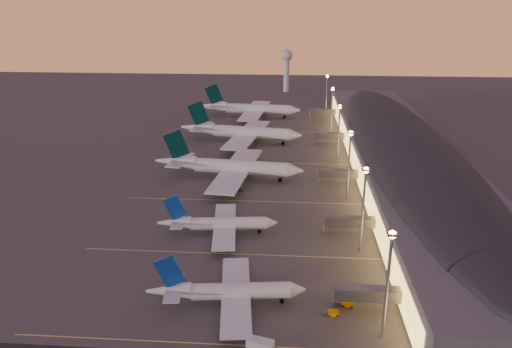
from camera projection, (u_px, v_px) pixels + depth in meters
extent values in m
plane|color=#3D3B39|center=(238.00, 246.00, 149.44)|extent=(700.00, 700.00, 0.00)
cylinder|color=silver|center=(241.00, 291.00, 120.03)|extent=(24.06, 6.71, 4.04)
cone|color=silver|center=(298.00, 290.00, 120.55)|extent=(4.27, 4.45, 4.04)
cone|color=silver|center=(169.00, 291.00, 119.22)|extent=(11.12, 5.23, 4.04)
cube|color=silver|center=(236.00, 294.00, 120.23)|extent=(10.71, 34.63, 0.44)
cylinder|color=navy|center=(239.00, 282.00, 127.77)|extent=(5.67, 3.62, 3.03)
cylinder|color=navy|center=(239.00, 317.00, 113.66)|extent=(5.67, 3.62, 3.03)
cube|color=navy|center=(170.00, 271.00, 117.48)|extent=(7.43, 1.44, 8.77)
cube|color=silver|center=(174.00, 288.00, 119.06)|extent=(5.20, 12.62, 0.28)
cylinder|color=black|center=(282.00, 300.00, 121.36)|extent=(0.36, 0.36, 1.60)
cylinder|color=black|center=(282.00, 301.00, 121.43)|extent=(1.21, 0.83, 1.13)
cylinder|color=black|center=(233.00, 295.00, 123.57)|extent=(0.36, 0.36, 1.60)
cylinder|color=black|center=(233.00, 295.00, 123.65)|extent=(1.21, 0.83, 1.13)
cylinder|color=black|center=(233.00, 308.00, 118.24)|extent=(0.36, 0.36, 1.60)
cylinder|color=black|center=(233.00, 309.00, 118.32)|extent=(1.21, 0.83, 1.13)
cylinder|color=silver|center=(228.00, 223.00, 156.08)|extent=(23.52, 6.40, 3.96)
cone|color=silver|center=(271.00, 223.00, 156.49)|extent=(4.15, 4.33, 3.96)
cone|color=silver|center=(174.00, 223.00, 155.39)|extent=(10.85, 5.05, 3.96)
cube|color=silver|center=(225.00, 225.00, 156.27)|extent=(10.25, 33.83, 0.44)
cylinder|color=navy|center=(228.00, 219.00, 163.64)|extent=(5.53, 3.51, 2.97)
cylinder|color=navy|center=(227.00, 240.00, 149.84)|extent=(5.53, 3.51, 2.97)
cube|color=navy|center=(175.00, 208.00, 153.68)|extent=(7.27, 1.36, 8.58)
cube|color=silver|center=(178.00, 221.00, 155.23)|extent=(5.00, 12.32, 0.28)
cylinder|color=black|center=(259.00, 231.00, 157.30)|extent=(0.35, 0.35, 1.56)
cylinder|color=black|center=(259.00, 231.00, 157.38)|extent=(1.17, 0.81, 1.11)
cylinder|color=black|center=(223.00, 228.00, 159.55)|extent=(0.35, 0.35, 1.56)
cylinder|color=black|center=(223.00, 228.00, 159.62)|extent=(1.17, 0.81, 1.11)
cylinder|color=black|center=(222.00, 235.00, 154.33)|extent=(0.35, 0.35, 1.56)
cylinder|color=black|center=(222.00, 236.00, 154.41)|extent=(1.17, 0.81, 1.11)
cylinder|color=silver|center=(241.00, 167.00, 202.27)|extent=(38.72, 10.11, 5.79)
cone|color=silver|center=(296.00, 171.00, 198.36)|extent=(6.80, 6.46, 5.79)
cone|color=silver|center=(176.00, 162.00, 206.91)|extent=(17.85, 7.72, 5.79)
cube|color=silver|center=(237.00, 169.00, 202.94)|extent=(17.42, 56.89, 0.64)
cylinder|color=#54565B|center=(246.00, 165.00, 214.78)|extent=(9.09, 5.30, 4.34)
cylinder|color=#54565B|center=(233.00, 185.00, 191.97)|extent=(9.09, 5.30, 4.34)
cube|color=black|center=(177.00, 144.00, 204.26)|extent=(11.45, 2.16, 12.86)
cube|color=silver|center=(180.00, 160.00, 206.25)|extent=(8.43, 20.73, 0.41)
cylinder|color=black|center=(280.00, 179.00, 200.80)|extent=(0.51, 0.51, 2.32)
cylinder|color=black|center=(280.00, 180.00, 200.92)|extent=(1.73, 1.19, 1.62)
cylinder|color=black|center=(236.00, 173.00, 207.93)|extent=(0.51, 0.51, 2.32)
cylinder|color=black|center=(236.00, 174.00, 208.04)|extent=(1.73, 1.19, 1.62)
cylinder|color=black|center=(231.00, 180.00, 200.42)|extent=(0.51, 0.51, 2.32)
cylinder|color=black|center=(231.00, 180.00, 200.54)|extent=(1.73, 1.19, 1.62)
cylinder|color=silver|center=(251.00, 132.00, 253.59)|extent=(39.94, 12.13, 5.97)
cone|color=silver|center=(296.00, 135.00, 248.62)|extent=(7.23, 6.90, 5.97)
cone|color=silver|center=(198.00, 128.00, 259.56)|extent=(18.55, 8.71, 5.97)
cube|color=silver|center=(247.00, 134.00, 254.36)|extent=(20.44, 58.81, 0.66)
cylinder|color=#54565B|center=(256.00, 132.00, 266.40)|extent=(9.51, 5.83, 4.48)
cylinder|color=#54565B|center=(244.00, 145.00, 243.11)|extent=(9.51, 5.83, 4.48)
cube|color=black|center=(199.00, 113.00, 256.78)|extent=(11.77, 2.74, 13.25)
cube|color=silver|center=(201.00, 126.00, 258.79)|extent=(9.57, 21.53, 0.42)
cylinder|color=black|center=(283.00, 142.00, 251.40)|extent=(0.55, 0.55, 2.39)
cylinder|color=black|center=(283.00, 143.00, 251.52)|extent=(1.82, 1.30, 1.67)
cylinder|color=black|center=(247.00, 138.00, 259.51)|extent=(0.55, 0.55, 2.39)
cylinder|color=black|center=(247.00, 139.00, 259.63)|extent=(1.82, 1.30, 1.67)
cylinder|color=black|center=(243.00, 142.00, 251.85)|extent=(0.55, 0.55, 2.39)
cylinder|color=black|center=(243.00, 143.00, 251.97)|extent=(1.82, 1.30, 1.67)
cylinder|color=silver|center=(258.00, 109.00, 306.85)|extent=(39.66, 9.27, 5.94)
cone|color=silver|center=(295.00, 110.00, 303.45)|extent=(6.82, 6.46, 5.94)
cone|color=silver|center=(213.00, 106.00, 310.86)|extent=(18.19, 7.43, 5.94)
cube|color=silver|center=(255.00, 111.00, 307.48)|extent=(16.26, 58.20, 0.65)
cylinder|color=#54565B|center=(260.00, 110.00, 319.72)|extent=(9.22, 5.20, 4.46)
cylinder|color=#54565B|center=(254.00, 118.00, 296.21)|extent=(9.22, 5.20, 4.46)
cube|color=black|center=(214.00, 94.00, 308.15)|extent=(11.75, 1.89, 13.19)
cube|color=silver|center=(216.00, 105.00, 310.24)|extent=(8.08, 21.14, 0.42)
cylinder|color=black|center=(285.00, 117.00, 305.78)|extent=(0.51, 0.51, 2.38)
cylinder|color=black|center=(285.00, 117.00, 305.90)|extent=(1.75, 1.18, 1.66)
cylinder|color=black|center=(254.00, 114.00, 312.59)|extent=(0.51, 0.51, 2.38)
cylinder|color=black|center=(254.00, 115.00, 312.71)|extent=(1.75, 1.18, 1.66)
cylinder|color=black|center=(252.00, 117.00, 304.85)|extent=(0.51, 0.51, 2.38)
cylinder|color=black|center=(252.00, 117.00, 304.97)|extent=(1.75, 1.18, 1.66)
cube|color=#525257|center=(402.00, 158.00, 211.25)|extent=(40.00, 255.00, 12.00)
ellipsoid|color=black|center=(403.00, 144.00, 209.24)|extent=(39.00, 253.00, 10.92)
cube|color=#F8B753|center=(353.00, 159.00, 212.99)|extent=(0.40, 244.80, 8.00)
cube|color=#54565B|center=(368.00, 294.00, 117.38)|extent=(16.00, 3.20, 3.00)
cylinder|color=gray|center=(333.00, 301.00, 118.71)|extent=(0.70, 0.70, 4.40)
cube|color=#54565B|center=(350.00, 222.00, 154.97)|extent=(16.00, 3.20, 3.00)
cylinder|color=gray|center=(324.00, 228.00, 156.29)|extent=(0.70, 0.70, 4.40)
cube|color=#54565B|center=(338.00, 174.00, 197.25)|extent=(16.00, 3.20, 3.00)
cylinder|color=gray|center=(318.00, 178.00, 198.58)|extent=(0.70, 0.70, 4.40)
cube|color=#54565B|center=(329.00, 136.00, 250.81)|extent=(16.00, 3.20, 3.00)
cylinder|color=gray|center=(313.00, 140.00, 252.14)|extent=(0.70, 0.70, 4.40)
cube|color=#54565B|center=(323.00, 112.00, 303.43)|extent=(16.00, 3.20, 3.00)
cylinder|color=gray|center=(310.00, 115.00, 304.75)|extent=(0.70, 0.70, 4.40)
cylinder|color=gray|center=(387.00, 288.00, 105.17)|extent=(0.70, 0.70, 25.00)
cube|color=gray|center=(392.00, 234.00, 100.91)|extent=(2.20, 2.20, 0.50)
sphere|color=#FFAF4C|center=(392.00, 235.00, 100.98)|extent=(1.80, 1.80, 1.80)
cylinder|color=gray|center=(363.00, 211.00, 142.75)|extent=(0.70, 0.70, 25.00)
cube|color=gray|center=(366.00, 169.00, 138.50)|extent=(2.20, 2.20, 0.50)
sphere|color=#FFAF4C|center=(366.00, 170.00, 138.56)|extent=(1.80, 1.80, 1.80)
cylinder|color=gray|center=(349.00, 167.00, 180.34)|extent=(0.70, 0.70, 25.00)
cube|color=gray|center=(351.00, 133.00, 176.08)|extent=(2.20, 2.20, 0.50)
sphere|color=#FFAF4C|center=(351.00, 133.00, 176.15)|extent=(1.80, 1.80, 1.80)
cylinder|color=gray|center=(338.00, 134.00, 222.62)|extent=(0.70, 0.70, 25.00)
cube|color=gray|center=(340.00, 106.00, 218.37)|extent=(2.20, 2.20, 0.50)
sphere|color=#FFAF4C|center=(340.00, 107.00, 218.43)|extent=(1.80, 1.80, 1.80)
cylinder|color=gray|center=(331.00, 112.00, 264.90)|extent=(0.70, 0.70, 25.00)
cube|color=gray|center=(333.00, 89.00, 260.65)|extent=(2.20, 2.20, 0.50)
sphere|color=#FFAF4C|center=(333.00, 89.00, 260.72)|extent=(1.80, 1.80, 1.80)
cylinder|color=gray|center=(326.00, 97.00, 307.19)|extent=(0.70, 0.70, 25.00)
cube|color=gray|center=(327.00, 76.00, 302.93)|extent=(2.20, 2.20, 0.50)
sphere|color=#FFAF4C|center=(327.00, 76.00, 303.00)|extent=(1.80, 1.80, 1.80)
cylinder|color=silver|center=(286.00, 75.00, 388.69)|extent=(4.40, 4.40, 26.00)
sphere|color=silver|center=(287.00, 55.00, 383.66)|extent=(9.00, 9.00, 9.00)
cube|color=#D8C659|center=(216.00, 344.00, 107.15)|extent=(90.00, 0.36, 0.00)
cube|color=#D8C659|center=(236.00, 254.00, 144.74)|extent=(90.00, 0.36, 0.00)
cube|color=#D8C659|center=(249.00, 201.00, 182.32)|extent=(90.00, 0.36, 0.00)
cube|color=#D8C659|center=(257.00, 163.00, 224.61)|extent=(90.00, 0.36, 0.00)
cube|color=#D8C659|center=(264.00, 132.00, 276.28)|extent=(90.00, 0.36, 0.00)
cube|color=orange|center=(333.00, 313.00, 116.92)|extent=(2.63, 1.81, 1.14)
cube|color=#54565B|center=(325.00, 313.00, 116.91)|extent=(1.58, 1.49, 0.83)
cylinder|color=black|center=(336.00, 312.00, 117.79)|extent=(0.47, 0.23, 0.45)
cylinder|color=black|center=(338.00, 316.00, 116.33)|extent=(0.47, 0.23, 0.45)
cylinder|color=black|center=(328.00, 312.00, 117.73)|extent=(0.47, 0.23, 0.45)
cylinder|color=black|center=(330.00, 316.00, 116.27)|extent=(0.47, 0.23, 0.45)
cube|color=orange|center=(348.00, 303.00, 120.30)|extent=(2.98, 2.13, 1.25)
cube|color=#54565B|center=(339.00, 303.00, 120.81)|extent=(1.81, 1.72, 0.91)
cylinder|color=black|center=(352.00, 303.00, 120.98)|extent=(0.53, 0.28, 0.50)
cylinder|color=black|center=(352.00, 307.00, 119.42)|extent=(0.53, 0.28, 0.50)
cylinder|color=black|center=(344.00, 302.00, 121.43)|extent=(0.53, 0.28, 0.50)
cylinder|color=black|center=(343.00, 306.00, 119.87)|extent=(0.53, 0.28, 0.50)
cube|color=silver|center=(260.00, 347.00, 103.68)|extent=(5.98, 3.85, 3.42)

